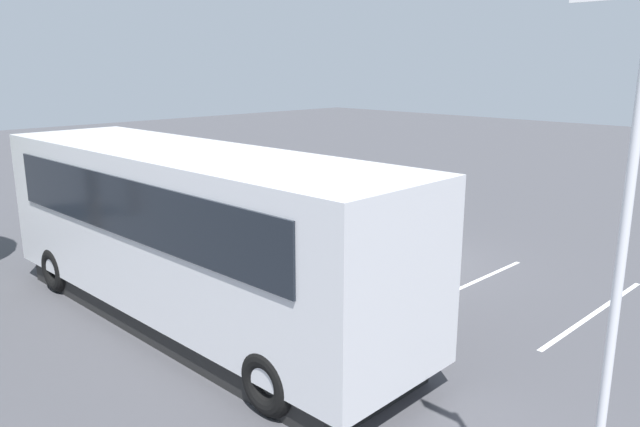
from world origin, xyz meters
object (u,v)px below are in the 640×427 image
object	(u,v)px
spectator_left	(288,239)
parked_motorcycle_dark	(334,293)
tour_bus	(191,237)
spectator_centre	(250,226)
stunt_motorcycle	(328,188)
traffic_cone	(388,221)
parked_motorcycle_silver	(221,258)
flagpole	(610,314)
spectator_far_left	(327,249)

from	to	relation	value
spectator_left	parked_motorcycle_dark	bearing A→B (deg)	161.06
tour_bus	spectator_centre	distance (m)	3.02
tour_bus	parked_motorcycle_dark	distance (m)	2.90
spectator_left	spectator_centre	size ratio (longest dim) A/B	0.92
tour_bus	parked_motorcycle_dark	world-z (taller)	tour_bus
spectator_centre	stunt_motorcycle	size ratio (longest dim) A/B	0.93
tour_bus	traffic_cone	xyz separation A→B (m)	(1.49, -7.63, -1.34)
parked_motorcycle_silver	tour_bus	bearing A→B (deg)	132.03
parked_motorcycle_dark	traffic_cone	world-z (taller)	parked_motorcycle_dark
parked_motorcycle_dark	stunt_motorcycle	size ratio (longest dim) A/B	1.05
flagpole	traffic_cone	distance (m)	12.85
spectator_left	traffic_cone	size ratio (longest dim) A/B	2.63
tour_bus	spectator_left	world-z (taller)	tour_bus
spectator_left	stunt_motorcycle	xyz separation A→B (m)	(3.19, -4.51, 0.04)
parked_motorcycle_silver	traffic_cone	size ratio (longest dim) A/B	3.26
spectator_left	parked_motorcycle_dark	size ratio (longest dim) A/B	0.81
spectator_far_left	parked_motorcycle_dark	world-z (taller)	spectator_far_left
flagpole	traffic_cone	world-z (taller)	flagpole
flagpole	stunt_motorcycle	bearing A→B (deg)	-36.18
tour_bus	stunt_motorcycle	distance (m)	8.12
spectator_left	parked_motorcycle_dark	world-z (taller)	spectator_left
spectator_left	spectator_far_left	bearing A→B (deg)	-179.36
flagpole	spectator_centre	bearing A→B (deg)	-21.16
tour_bus	parked_motorcycle_silver	distance (m)	2.67
tour_bus	flagpole	bearing A→B (deg)	172.55
spectator_centre	traffic_cone	xyz separation A→B (m)	(-0.01, -5.08, -0.78)
spectator_far_left	parked_motorcycle_dark	bearing A→B (deg)	141.20
tour_bus	stunt_motorcycle	world-z (taller)	tour_bus
spectator_far_left	spectator_centre	bearing A→B (deg)	4.90
traffic_cone	flagpole	bearing A→B (deg)	136.76
spectator_far_left	traffic_cone	distance (m)	5.44
spectator_left	parked_motorcycle_silver	bearing A→B (deg)	38.50
spectator_centre	traffic_cone	size ratio (longest dim) A/B	2.88
spectator_far_left	flagpole	world-z (taller)	flagpole
stunt_motorcycle	flagpole	xyz separation A→B (m)	(-11.29, 8.26, 1.74)
spectator_centre	spectator_far_left	bearing A→B (deg)	-175.10
tour_bus	parked_motorcycle_silver	xyz separation A→B (m)	(1.61, -1.78, -1.16)
tour_bus	traffic_cone	distance (m)	7.89
flagpole	spectator_left	bearing A→B (deg)	-24.83
spectator_centre	flagpole	bearing A→B (deg)	158.84
stunt_motorcycle	spectator_left	bearing A→B (deg)	125.29
spectator_far_left	spectator_centre	xyz separation A→B (m)	(2.31, 0.20, 0.10)
parked_motorcycle_dark	stunt_motorcycle	xyz separation A→B (m)	(5.33, -5.25, 0.54)
traffic_cone	tour_bus	bearing A→B (deg)	101.07
traffic_cone	spectator_left	bearing A→B (deg)	102.55
spectator_left	flagpole	size ratio (longest dim) A/B	0.30
spectator_left	stunt_motorcycle	bearing A→B (deg)	-54.71
parked_motorcycle_dark	spectator_far_left	bearing A→B (deg)	-38.80
parked_motorcycle_silver	flagpole	world-z (taller)	flagpole
spectator_left	traffic_cone	bearing A→B (deg)	-77.45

